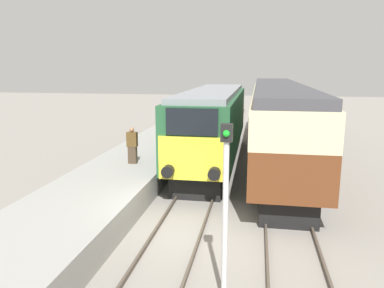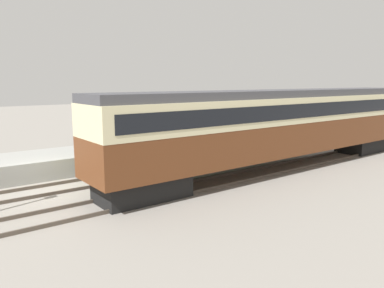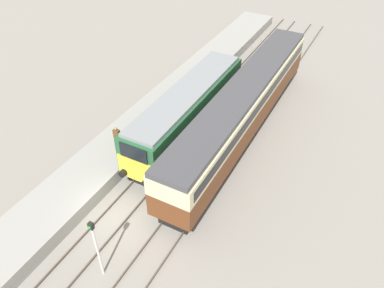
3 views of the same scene
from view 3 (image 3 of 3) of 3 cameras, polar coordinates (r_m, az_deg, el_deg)
ground_plane at (r=22.86m, az=-11.63°, el=-10.89°), size 120.00×120.00×0.00m
platform_left at (r=28.65m, az=-7.38°, el=2.97°), size 3.50×50.00×0.96m
rails_near_track at (r=25.51m, az=-4.90°, el=-3.33°), size 1.51×60.00×0.14m
rails_far_track at (r=24.27m, az=1.96°, el=-5.89°), size 1.50×60.00×0.14m
locomotive at (r=26.84m, az=-0.69°, el=5.03°), size 2.70×13.51×3.94m
passenger_carriage at (r=27.12m, az=7.83°, el=5.93°), size 2.75×21.18×4.18m
person_on_platform at (r=25.61m, az=-11.33°, el=1.03°), size 0.44×0.26×1.59m
signal_post at (r=18.87m, az=-14.41°, el=-14.70°), size 0.24×0.28×3.96m
luggage_crate at (r=29.51m, az=-4.16°, el=6.23°), size 0.70×0.56×0.60m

